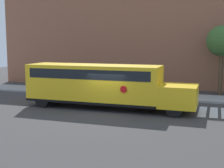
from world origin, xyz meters
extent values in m
plane|color=#3A3838|center=(0.00, 0.00, 0.00)|extent=(60.00, 60.00, 0.00)
cube|color=#9E9E99|center=(0.00, 6.50, 0.07)|extent=(44.00, 3.00, 0.15)
cube|color=#935B42|center=(0.00, 13.00, 5.67)|extent=(32.00, 4.00, 11.34)
cube|color=white|center=(5.85, 2.00, 0.00)|extent=(0.50, 3.20, 0.01)
cube|color=white|center=(6.55, 2.00, 0.00)|extent=(0.50, 3.20, 0.01)
cube|color=yellow|center=(-1.35, 0.92, 1.71)|extent=(9.18, 2.50, 2.51)
cube|color=yellow|center=(4.41, 0.92, 1.14)|extent=(2.33, 2.50, 1.37)
cube|color=black|center=(-1.35, 0.92, 0.53)|extent=(9.18, 2.54, 0.16)
cube|color=black|center=(-1.35, 0.92, 2.41)|extent=(8.44, 2.53, 0.64)
cylinder|color=red|center=(1.18, -0.37, 1.58)|extent=(0.44, 0.02, 0.44)
cylinder|color=black|center=(4.29, 2.00, 0.50)|extent=(1.00, 0.30, 1.00)
cylinder|color=black|center=(4.29, -0.16, 0.50)|extent=(1.00, 0.30, 1.00)
cylinder|color=black|center=(-4.73, 2.00, 0.50)|extent=(1.00, 0.30, 1.00)
cylinder|color=black|center=(-4.73, -0.16, 0.50)|extent=(1.00, 0.30, 1.00)
cylinder|color=brown|center=(6.93, 9.19, 1.91)|extent=(0.36, 0.36, 3.83)
sphere|color=#3D662D|center=(6.93, 9.19, 4.60)|extent=(2.58, 2.58, 2.58)
camera|label=1|loc=(6.64, -18.72, 4.50)|focal=50.00mm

